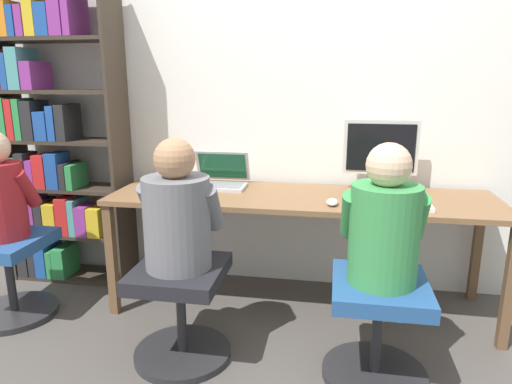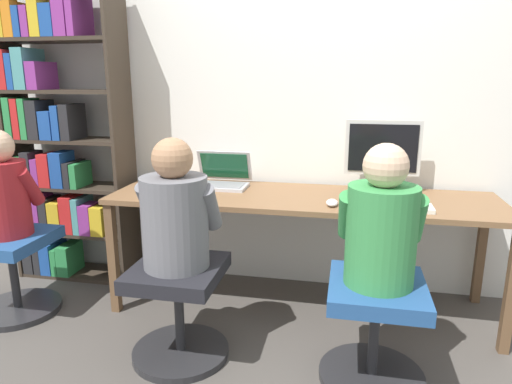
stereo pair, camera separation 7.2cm
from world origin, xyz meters
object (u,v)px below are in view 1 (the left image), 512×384
Objects in this scene: keyboard at (388,205)px; office_chair_left at (378,323)px; laptop at (219,179)px; bookshelf at (51,144)px; person_at_monitor at (385,224)px; person_at_laptop at (177,214)px; office_chair_right at (181,305)px; desktop_monitor at (380,153)px; office_chair_side at (9,271)px.

keyboard is 0.65m from office_chair_left.
bookshelf is (-1.15, -0.00, 0.20)m from laptop.
person_at_laptop is (-0.95, 0.00, -0.00)m from person_at_monitor.
office_chair_right is 0.47m from person_at_laptop.
bookshelf is at bearing -179.87° from laptop.
desktop_monitor is at bearing 87.08° from person_at_monitor.
bookshelf is (-2.14, -0.07, 0.01)m from desktop_monitor.
person_at_monitor is (-0.06, -0.47, 0.04)m from keyboard.
keyboard is 1.20m from office_chair_right.
keyboard is 0.92× the size of office_chair_side.
bookshelf reaches higher than person_at_monitor.
office_chair_side is at bearing -163.49° from desktop_monitor.
office_chair_right is 1.00× the size of office_chair_side.
desktop_monitor is at bearing 92.89° from keyboard.
person_at_laptop reaches higher than office_chair_side.
office_chair_left is 0.79× the size of person_at_monitor.
person_at_laptop is at bearing -90.32° from laptop.
bookshelf reaches higher than laptop.
bookshelf is (-1.15, 0.78, 0.19)m from person_at_laptop.
laptop reaches higher than keyboard.
bookshelf is (-2.10, 0.78, 0.67)m from office_chair_left.
person_at_laptop is at bearing -34.06° from bookshelf.
office_chair_side is at bearing 168.72° from office_chair_right.
bookshelf is at bearing -178.02° from desktop_monitor.
laptop reaches higher than office_chair_side.
laptop is at bearing 26.20° from office_chair_side.
office_chair_left is 1.00× the size of office_chair_right.
office_chair_side is at bearing -153.80° from laptop.
keyboard is 2.20m from office_chair_side.
office_chair_right and office_chair_side have the same top height.
bookshelf is at bearing 159.50° from office_chair_left.
bookshelf is at bearing 145.79° from office_chair_right.
laptop is 0.78m from person_at_laptop.
laptop is 1.06m from keyboard.
person_at_laptop is at bearing -11.06° from office_chair_side.
bookshelf is 3.95× the size of office_chair_side.
laptop is (-0.99, -0.07, -0.19)m from desktop_monitor.
office_chair_right is at bearing -179.98° from person_at_monitor.
person_at_monitor is at bearing -6.17° from office_chair_side.
bookshelf is at bearing 171.77° from keyboard.
keyboard is at bearing -87.11° from desktop_monitor.
person_at_monitor is at bearing -39.61° from laptop.
keyboard reaches higher than office_chair_right.
laptop is at bearing 89.68° from office_chair_right.
desktop_monitor is 1.46m from office_chair_right.
person_at_monitor is (0.94, -0.78, 0.01)m from laptop.
laptop is 0.71× the size of office_chair_left.
desktop_monitor reaches higher than person_at_laptop.
bookshelf is at bearing 159.60° from person_at_monitor.
bookshelf is (-1.15, 0.78, 0.67)m from office_chair_right.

